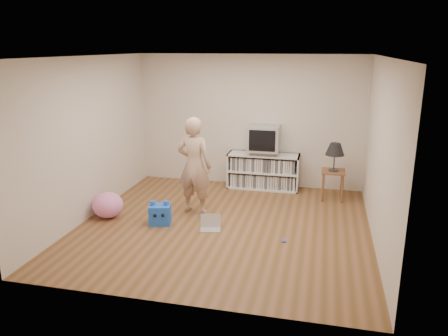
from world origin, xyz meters
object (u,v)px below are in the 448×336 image
at_px(crt_tv, 264,138).
at_px(person, 194,166).
at_px(plush_pink, 108,205).
at_px(dvd_deck, 264,152).
at_px(laptop, 210,225).
at_px(side_table, 333,178).
at_px(plush_blue, 160,214).
at_px(table_lamp, 335,150).
at_px(media_unit, 263,171).

bearing_deg(crt_tv, person, -121.05).
distance_m(crt_tv, plush_pink, 3.21).
relative_size(dvd_deck, laptop, 1.27).
height_order(crt_tv, side_table, crt_tv).
height_order(person, laptop, person).
bearing_deg(plush_blue, plush_pink, 161.27).
bearing_deg(person, dvd_deck, -112.35).
height_order(table_lamp, person, person).
bearing_deg(table_lamp, media_unit, 163.95).
relative_size(media_unit, table_lamp, 2.72).
height_order(media_unit, dvd_deck, dvd_deck).
relative_size(table_lamp, plush_pink, 1.03).
bearing_deg(dvd_deck, person, -121.00).
relative_size(side_table, plush_blue, 1.41).
distance_m(table_lamp, plush_blue, 3.33).
distance_m(side_table, table_lamp, 0.53).
distance_m(plush_blue, plush_pink, 0.94).
height_order(side_table, table_lamp, table_lamp).
xyz_separation_m(crt_tv, table_lamp, (1.34, -0.37, -0.08)).
distance_m(media_unit, side_table, 1.40).
bearing_deg(media_unit, laptop, -102.94).
relative_size(table_lamp, plush_blue, 1.32).
height_order(dvd_deck, table_lamp, table_lamp).
relative_size(media_unit, plush_pink, 2.80).
height_order(dvd_deck, person, person).
bearing_deg(table_lamp, laptop, -135.45).
distance_m(side_table, person, 2.61).
xyz_separation_m(table_lamp, plush_blue, (-2.68, -1.81, -0.78)).
distance_m(dvd_deck, side_table, 1.43).
bearing_deg(dvd_deck, laptop, -103.03).
distance_m(dvd_deck, laptop, 2.35).
bearing_deg(plush_pink, person, 22.29).
xyz_separation_m(media_unit, plush_pink, (-2.28, -2.13, -0.14)).
distance_m(crt_tv, table_lamp, 1.39).
xyz_separation_m(dvd_deck, person, (-0.94, -1.57, 0.09)).
height_order(dvd_deck, laptop, dvd_deck).
relative_size(dvd_deck, table_lamp, 0.87).
bearing_deg(side_table, table_lamp, 180.00).
height_order(media_unit, plush_blue, media_unit).
bearing_deg(plush_pink, media_unit, 43.06).
height_order(dvd_deck, side_table, dvd_deck).
bearing_deg(plush_blue, media_unit, 44.11).
bearing_deg(laptop, side_table, 33.82).
bearing_deg(media_unit, side_table, -16.05).
height_order(laptop, plush_pink, plush_pink).
bearing_deg(person, table_lamp, -143.69).
xyz_separation_m(table_lamp, laptop, (-1.85, -1.82, -0.88)).
bearing_deg(table_lamp, dvd_deck, 164.57).
bearing_deg(dvd_deck, plush_blue, -121.52).
bearing_deg(side_table, person, -152.34).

